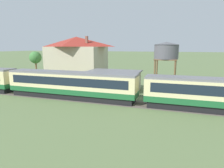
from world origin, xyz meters
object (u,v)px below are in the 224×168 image
at_px(station_building, 115,80).
at_px(yard_tree_1, 35,58).
at_px(station_house_red_roof, 77,57).
at_px(water_tower, 166,51).
at_px(passenger_train, 72,84).

distance_m(station_building, yard_tree_1, 25.11).
distance_m(station_building, station_house_red_roof, 18.35).
distance_m(station_building, water_tower, 10.72).
relative_size(water_tower, yard_tree_1, 1.29).
relative_size(passenger_train, station_building, 11.58).
xyz_separation_m(station_building, yard_tree_1, (-23.74, 7.44, 3.39)).
distance_m(station_house_red_roof, water_tower, 24.65).
xyz_separation_m(station_building, water_tower, (8.96, 2.49, 5.34)).
height_order(station_building, station_house_red_roof, station_house_red_roof).
xyz_separation_m(water_tower, yard_tree_1, (-32.70, 4.95, -1.95)).
height_order(station_house_red_roof, water_tower, station_house_red_roof).
bearing_deg(station_house_red_roof, station_building, -39.12).
relative_size(station_house_red_roof, water_tower, 1.66).
distance_m(passenger_train, station_house_red_roof, 21.62).
relative_size(station_house_red_roof, yard_tree_1, 2.15).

